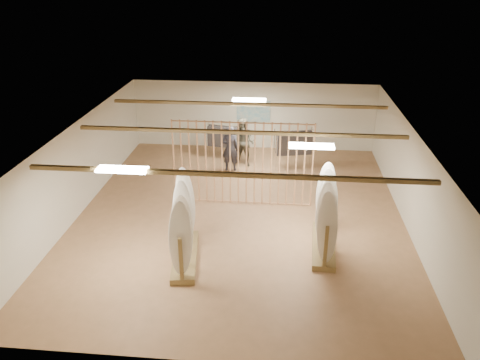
# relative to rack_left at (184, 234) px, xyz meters

# --- Properties ---
(floor) EXTENTS (12.00, 12.00, 0.00)m
(floor) POSITION_rel_rack_left_xyz_m (1.22, 2.53, -0.75)
(floor) COLOR #A5774F
(floor) RESTS_ON ground
(ceiling) EXTENTS (12.00, 12.00, 0.00)m
(ceiling) POSITION_rel_rack_left_xyz_m (1.22, 2.53, 2.05)
(ceiling) COLOR #999690
(ceiling) RESTS_ON ground
(wall_back) EXTENTS (12.00, 0.00, 12.00)m
(wall_back) POSITION_rel_rack_left_xyz_m (1.22, 8.53, 0.65)
(wall_back) COLOR silver
(wall_back) RESTS_ON ground
(wall_front) EXTENTS (12.00, 0.00, 12.00)m
(wall_front) POSITION_rel_rack_left_xyz_m (1.22, -3.47, 0.65)
(wall_front) COLOR silver
(wall_front) RESTS_ON ground
(wall_left) EXTENTS (0.00, 12.00, 12.00)m
(wall_left) POSITION_rel_rack_left_xyz_m (-3.78, 2.53, 0.65)
(wall_left) COLOR silver
(wall_left) RESTS_ON ground
(wall_right) EXTENTS (0.00, 12.00, 12.00)m
(wall_right) POSITION_rel_rack_left_xyz_m (6.22, 2.53, 0.65)
(wall_right) COLOR silver
(wall_right) RESTS_ON ground
(ceiling_slats) EXTENTS (9.50, 6.12, 0.10)m
(ceiling_slats) POSITION_rel_rack_left_xyz_m (1.22, 2.53, 1.97)
(ceiling_slats) COLOR olive
(ceiling_slats) RESTS_ON ground
(light_panels) EXTENTS (1.20, 0.35, 0.06)m
(light_panels) POSITION_rel_rack_left_xyz_m (1.22, 2.53, 1.99)
(light_panels) COLOR white
(light_panels) RESTS_ON ground
(bamboo_partition) EXTENTS (4.45, 0.05, 2.78)m
(bamboo_partition) POSITION_rel_rack_left_xyz_m (1.22, 3.33, 0.65)
(bamboo_partition) COLOR tan
(bamboo_partition) RESTS_ON ground
(poster) EXTENTS (1.40, 0.03, 0.90)m
(poster) POSITION_rel_rack_left_xyz_m (1.22, 8.51, 0.85)
(poster) COLOR teal
(poster) RESTS_ON ground
(rack_left) EXTENTS (0.91, 2.37, 2.20)m
(rack_left) POSITION_rel_rack_left_xyz_m (0.00, 0.00, 0.00)
(rack_left) COLOR olive
(rack_left) RESTS_ON floor
(rack_right) EXTENTS (0.73, 2.32, 2.18)m
(rack_right) POSITION_rel_rack_left_xyz_m (3.69, 0.88, -0.01)
(rack_right) COLOR olive
(rack_right) RESTS_ON floor
(clothing_rack_a) EXTENTS (1.32, 0.56, 1.44)m
(clothing_rack_a) POSITION_rel_rack_left_xyz_m (0.13, 7.14, 0.18)
(clothing_rack_a) COLOR silver
(clothing_rack_a) RESTS_ON floor
(clothing_rack_b) EXTENTS (1.41, 0.66, 1.54)m
(clothing_rack_b) POSITION_rel_rack_left_xyz_m (2.90, 6.46, 0.25)
(clothing_rack_b) COLOR silver
(clothing_rack_b) RESTS_ON floor
(shopper_a) EXTENTS (0.75, 0.52, 1.99)m
(shopper_a) POSITION_rel_rack_left_xyz_m (0.53, 6.01, 0.25)
(shopper_a) COLOR #26252D
(shopper_a) RESTS_ON floor
(shopper_b) EXTENTS (1.23, 1.09, 2.13)m
(shopper_b) POSITION_rel_rack_left_xyz_m (0.99, 6.50, 0.31)
(shopper_b) COLOR #3E3C30
(shopper_b) RESTS_ON floor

